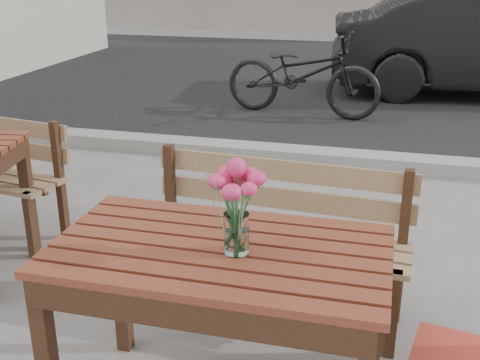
{
  "coord_description": "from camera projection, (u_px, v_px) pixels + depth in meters",
  "views": [
    {
      "loc": [
        0.55,
        -2.05,
        1.73
      ],
      "look_at": [
        0.07,
        -0.17,
        1.0
      ],
      "focal_mm": 45.0,
      "sensor_mm": 36.0,
      "label": 1
    }
  ],
  "objects": [
    {
      "name": "main_bench",
      "position": [
        277.0,
        219.0,
        2.98
      ],
      "size": [
        1.35,
        0.48,
        0.83
      ],
      "rotation": [
        0.0,
        0.0,
        -0.07
      ],
      "color": "#896647",
      "rests_on": "ground"
    },
    {
      "name": "main_table",
      "position": [
        220.0,
        277.0,
        2.2
      ],
      "size": [
        1.22,
        0.71,
        0.75
      ],
      "rotation": [
        0.0,
        0.0,
        -0.0
      ],
      "color": "brown",
      "rests_on": "ground"
    },
    {
      "name": "bicycle",
      "position": [
        302.0,
        74.0,
        6.77
      ],
      "size": [
        1.87,
        0.9,
        0.94
      ],
      "primitive_type": "imported",
      "rotation": [
        0.0,
        0.0,
        1.42
      ],
      "color": "black",
      "rests_on": "ground"
    },
    {
      "name": "street",
      "position": [
        344.0,
        107.0,
        7.17
      ],
      "size": [
        30.0,
        8.12,
        0.12
      ],
      "color": "black",
      "rests_on": "ground"
    },
    {
      "name": "main_vase",
      "position": [
        236.0,
        195.0,
        2.04
      ],
      "size": [
        0.19,
        0.19,
        0.35
      ],
      "color": "white",
      "rests_on": "main_table"
    }
  ]
}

